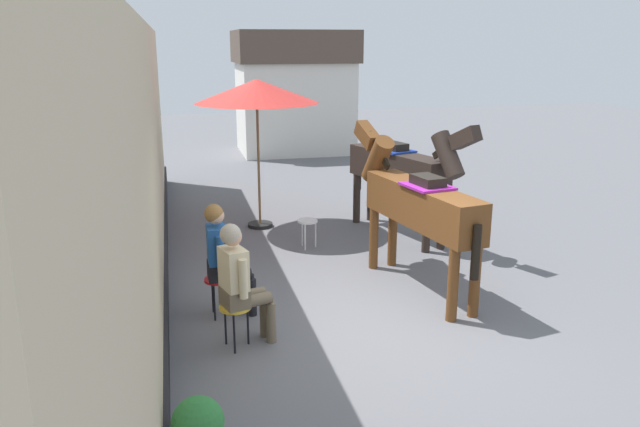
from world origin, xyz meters
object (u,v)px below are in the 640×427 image
seated_visitor_far (223,254)px  saddled_horse_far (402,169)px  seated_visitor_near (240,279)px  cafe_parasol (257,92)px  spare_stool_white (308,224)px  saddled_horse_near (417,203)px

seated_visitor_far → saddled_horse_far: saddled_horse_far is taller
seated_visitor_near → cafe_parasol: (0.84, 4.44, 1.59)m
seated_visitor_far → spare_stool_white: bearing=56.1°
cafe_parasol → spare_stool_white: cafe_parasol is taller
saddled_horse_far → cafe_parasol: bearing=152.9°
saddled_horse_far → cafe_parasol: size_ratio=1.13×
seated_visitor_far → saddled_horse_far: (3.16, 2.48, 0.38)m
cafe_parasol → spare_stool_white: 2.45m
seated_visitor_near → saddled_horse_far: saddled_horse_far is taller
saddled_horse_far → spare_stool_white: (-1.65, -0.23, -0.76)m
saddled_horse_near → spare_stool_white: (-1.03, 1.92, -0.76)m
cafe_parasol → spare_stool_white: bearing=-67.3°
seated_visitor_near → saddled_horse_far: 4.52m
spare_stool_white → saddled_horse_near: bearing=-61.8°
seated_visitor_far → cafe_parasol: cafe_parasol is taller
saddled_horse_far → saddled_horse_near: bearing=-106.1°
seated_visitor_near → saddled_horse_far: (3.06, 3.31, 0.38)m
spare_stool_white → seated_visitor_near: bearing=-114.6°
saddled_horse_far → spare_stool_white: size_ratio=6.31×
seated_visitor_far → spare_stool_white: seated_visitor_far is taller
saddled_horse_near → seated_visitor_far: bearing=-172.6°
seated_visitor_near → saddled_horse_near: 2.73m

